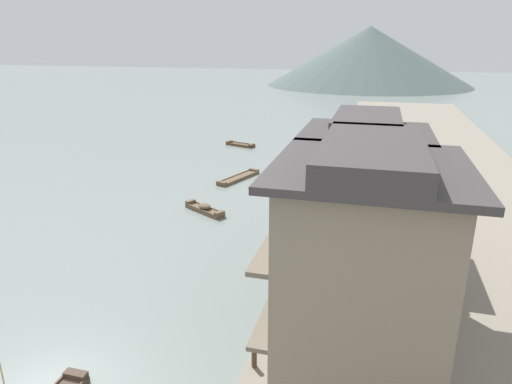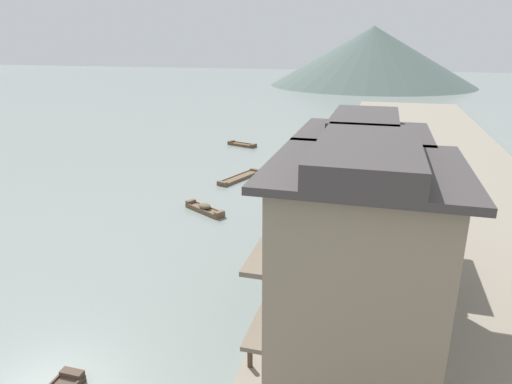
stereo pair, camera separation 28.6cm
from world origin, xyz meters
name	(u,v)px [view 2 (the right image)]	position (x,y,z in m)	size (l,w,h in m)	color
riverbank_right	(431,183)	(15.88, 30.00, 0.28)	(18.00, 110.00, 0.56)	gray
boat_moored_nearest	(239,178)	(-1.12, 27.55, 0.13)	(2.78, 5.46, 0.39)	brown
boat_moored_second	(310,179)	(5.26, 28.90, 0.14)	(1.76, 5.31, 0.44)	brown
boat_moored_third	(205,209)	(-1.04, 18.67, 0.25)	(3.69, 2.62, 0.68)	brown
boat_moored_far	(242,145)	(-5.09, 41.19, 0.14)	(3.89, 2.32, 0.41)	brown
house_waterfront_nearest	(358,271)	(10.89, 3.04, 4.86)	(6.35, 6.67, 8.74)	gray
house_waterfront_second	(358,212)	(10.54, 8.61, 4.88)	(5.65, 5.42, 8.74)	#7F705B
house_waterfront_tall	(368,201)	(10.89, 14.15, 3.57)	(6.33, 5.65, 6.14)	gray
mooring_post_dock_near	(250,358)	(7.23, 2.52, 0.92)	(0.20, 0.20, 0.73)	#473828
mooring_post_dock_mid	(295,256)	(7.23, 11.32, 0.95)	(0.20, 0.20, 0.79)	#473828
hill_far_west	(372,56)	(6.94, 128.61, 8.19)	(58.13, 58.13, 16.39)	#4C5B56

